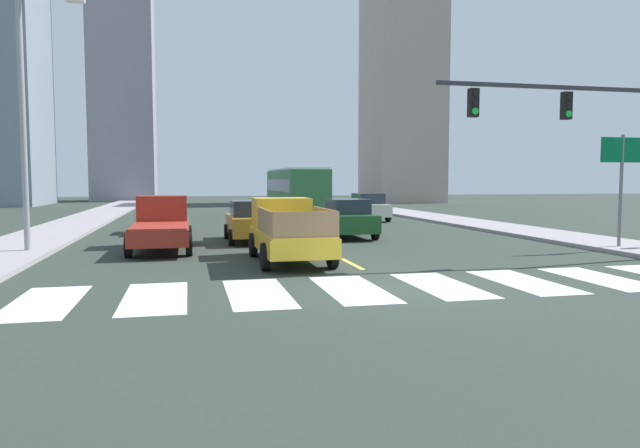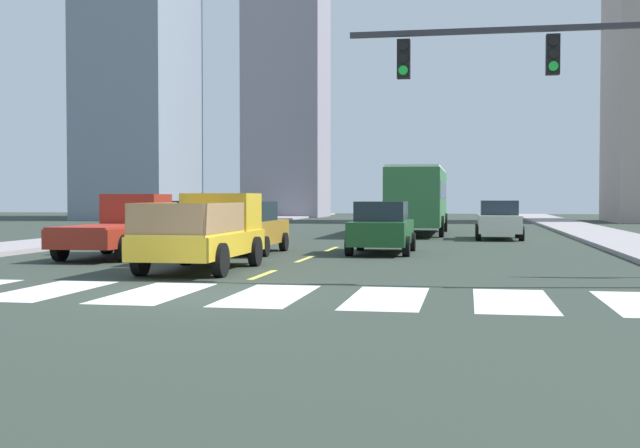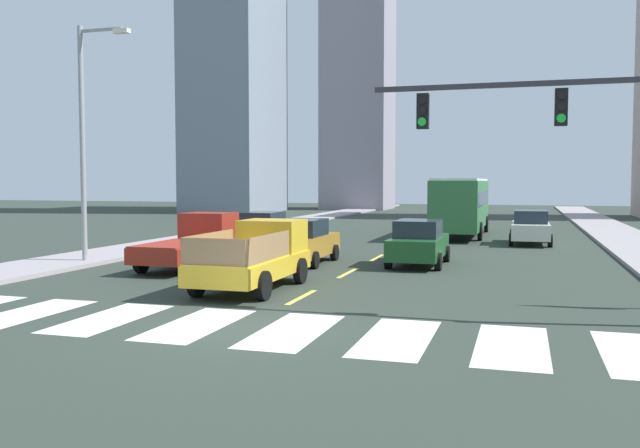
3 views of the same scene
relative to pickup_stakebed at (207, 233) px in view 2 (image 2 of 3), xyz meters
The scene contains 26 objects.
ground_plane 5.59m from the pickup_stakebed, 71.04° to the right, with size 160.00×160.00×0.00m, color #2D372F.
sidewalk_right 18.18m from the pickup_stakebed, 44.76° to the left, with size 3.26×110.00×0.15m, color #989193.
sidewalk_left 15.85m from the pickup_stakebed, 126.07° to the left, with size 3.26×110.00×0.15m, color #989193.
crosswalk_stripe_2 5.52m from the pickup_stakebed, 106.83° to the right, with size 1.37×3.61×0.01m, color silver.
crosswalk_stripe_3 5.34m from the pickup_stakebed, 82.70° to the right, with size 1.37×3.61×0.01m, color silver.
crosswalk_stripe_4 6.04m from the pickup_stakebed, 60.80° to the right, with size 1.37×3.61×0.01m, color silver.
crosswalk_stripe_5 7.39m from the pickup_stakebed, 45.30° to the right, with size 1.37×3.61×0.01m, color silver.
crosswalk_stripe_6 9.10m from the pickup_stakebed, 35.15° to the right, with size 1.37×3.61×0.01m, color silver.
lane_dash_0 2.35m from the pickup_stakebed, 34.08° to the right, with size 0.16×2.40×0.01m, color #DCD44D.
lane_dash_1 4.29m from the pickup_stakebed, 64.72° to the left, with size 0.16×2.40×0.01m, color #DCD44D.
lane_dash_2 9.02m from the pickup_stakebed, 78.49° to the left, with size 0.16×2.40×0.01m, color #DCD44D.
lane_dash_3 13.94m from the pickup_stakebed, 82.60° to the left, with size 0.16×2.40×0.01m, color #DCD44D.
lane_dash_4 18.90m from the pickup_stakebed, 84.56° to the left, with size 0.16×2.40×0.01m, color #DCD44D.
lane_dash_5 23.87m from the pickup_stakebed, 85.70° to the left, with size 0.16×2.40×0.01m, color #DCD44D.
lane_dash_6 28.86m from the pickup_stakebed, 86.44° to the left, with size 0.16×2.40×0.01m, color #DCD44D.
lane_dash_7 33.85m from the pickup_stakebed, 86.97° to the left, with size 0.16×2.40×0.01m, color #DCD44D.
pickup_stakebed is the anchor object (origin of this frame).
pickup_dark 5.59m from the pickup_stakebed, 136.55° to the left, with size 2.18×5.20×1.96m.
city_bus 21.62m from the pickup_stakebed, 78.93° to the left, with size 2.72×10.80×3.32m.
sedan_mid 7.74m from the pickup_stakebed, 60.48° to the left, with size 2.02×4.40×1.72m.
sedan_far 5.96m from the pickup_stakebed, 95.28° to the left, with size 2.02×4.40×1.72m.
sedan_near_right 18.61m from the pickup_stakebed, 64.70° to the left, with size 2.02×4.40×1.72m.
sedan_near_left 12.06m from the pickup_stakebed, 110.68° to the left, with size 2.02×4.40×1.72m.
traffic_signal_gantry 10.18m from the pickup_stakebed, 13.50° to the right, with size 7.92×0.27×6.00m.
tower_tall_centre 53.44m from the pickup_stakebed, 114.67° to the left, with size 7.76×10.86×35.74m, color gray.
block_mid_right 59.71m from the pickup_stakebed, 100.58° to the left, with size 7.33×7.11×33.36m, color gray.
Camera 2 is at (4.82, -14.87, 1.84)m, focal length 45.81 mm.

